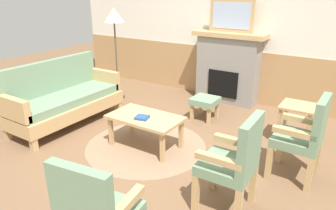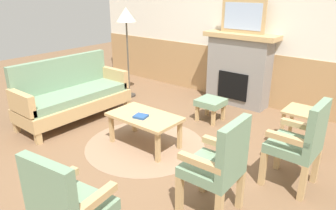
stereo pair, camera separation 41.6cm
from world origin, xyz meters
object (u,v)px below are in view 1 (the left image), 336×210
object	(u,v)px
footstool	(205,102)
side_table	(297,113)
armchair_near_fireplace	(305,134)
book_on_table	(142,117)
framed_picture	(231,16)
coffee_table	(145,120)
fireplace	(228,67)
armchair_by_window_left	(235,160)
couch	(65,99)
floor_lamp_by_couch	(114,21)

from	to	relation	value
footstool	side_table	distance (m)	1.42
armchair_near_fireplace	book_on_table	bearing A→B (deg)	-167.12
framed_picture	coffee_table	size ratio (longest dim) A/B	0.83
fireplace	footstool	world-z (taller)	fireplace
book_on_table	armchair_near_fireplace	bearing A→B (deg)	12.88
framed_picture	armchair_by_window_left	size ratio (longest dim) A/B	0.82
coffee_table	armchair_near_fireplace	bearing A→B (deg)	10.44
framed_picture	couch	world-z (taller)	framed_picture
armchair_near_fireplace	framed_picture	bearing A→B (deg)	131.66
framed_picture	floor_lamp_by_couch	distance (m)	2.07
side_table	floor_lamp_by_couch	xyz separation A→B (m)	(-3.29, 0.09, 1.02)
armchair_near_fireplace	fireplace	bearing A→B (deg)	131.66
floor_lamp_by_couch	armchair_by_window_left	bearing A→B (deg)	-31.11
footstool	side_table	xyz separation A→B (m)	(1.41, -0.07, 0.15)
couch	armchair_by_window_left	xyz separation A→B (m)	(2.97, -0.51, 0.14)
footstool	fireplace	bearing A→B (deg)	92.87
floor_lamp_by_couch	framed_picture	bearing A→B (deg)	27.79
fireplace	couch	distance (m)	2.89
fireplace	framed_picture	world-z (taller)	framed_picture
couch	book_on_table	xyz separation A→B (m)	(1.53, -0.02, 0.06)
footstool	armchair_near_fireplace	distance (m)	1.92
couch	book_on_table	bearing A→B (deg)	-0.85
couch	floor_lamp_by_couch	distance (m)	1.73
armchair_by_window_left	floor_lamp_by_couch	size ratio (longest dim) A/B	0.58
footstool	floor_lamp_by_couch	distance (m)	2.21
framed_picture	armchair_by_window_left	distance (m)	3.27
framed_picture	armchair_near_fireplace	world-z (taller)	framed_picture
fireplace	floor_lamp_by_couch	distance (m)	2.21
footstool	floor_lamp_by_couch	xyz separation A→B (m)	(-1.88, 0.02, 1.17)
coffee_table	armchair_by_window_left	distance (m)	1.57
footstool	armchair_by_window_left	distance (m)	2.23
fireplace	framed_picture	bearing A→B (deg)	90.00
footstool	armchair_by_window_left	bearing A→B (deg)	-56.49
couch	side_table	world-z (taller)	couch
framed_picture	armchair_by_window_left	xyz separation A→B (m)	(1.27, -2.83, -1.02)
side_table	floor_lamp_by_couch	size ratio (longest dim) A/B	0.33
fireplace	couch	xyz separation A→B (m)	(-1.70, -2.32, -0.26)
framed_picture	side_table	bearing A→B (deg)	-35.65
book_on_table	side_table	world-z (taller)	side_table
fireplace	footstool	distance (m)	1.05
fireplace	couch	size ratio (longest dim) A/B	0.72
book_on_table	armchair_near_fireplace	world-z (taller)	armchair_near_fireplace
coffee_table	book_on_table	distance (m)	0.11
footstool	coffee_table	bearing A→B (deg)	-100.21
floor_lamp_by_couch	coffee_table	bearing A→B (deg)	-38.42
coffee_table	footstool	bearing A→B (deg)	79.79
framed_picture	armchair_near_fireplace	distance (m)	2.76
coffee_table	armchair_near_fireplace	xyz separation A→B (m)	(1.89, 0.35, 0.15)
coffee_table	floor_lamp_by_couch	distance (m)	2.35
book_on_table	fireplace	bearing A→B (deg)	85.84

